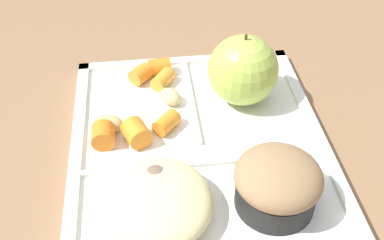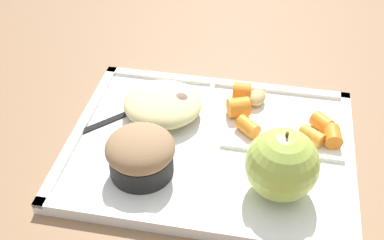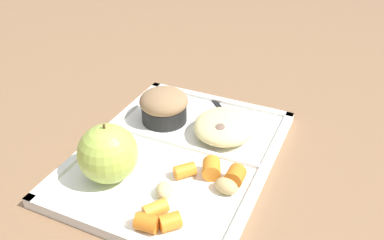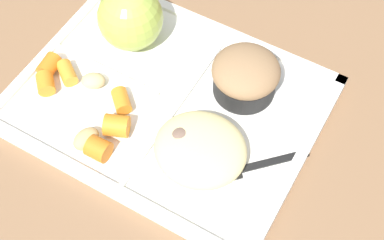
{
  "view_description": "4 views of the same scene",
  "coord_description": "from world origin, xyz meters",
  "px_view_note": "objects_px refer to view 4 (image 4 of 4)",
  "views": [
    {
      "loc": [
        0.37,
        -0.05,
        0.4
      ],
      "look_at": [
        -0.01,
        -0.01,
        0.05
      ],
      "focal_mm": 43.75,
      "sensor_mm": 36.0,
      "label": 1
    },
    {
      "loc": [
        -0.07,
        0.49,
        0.48
      ],
      "look_at": [
        0.02,
        0.02,
        0.07
      ],
      "focal_mm": 46.78,
      "sensor_mm": 36.0,
      "label": 2
    },
    {
      "loc": [
        -0.47,
        -0.24,
        0.42
      ],
      "look_at": [
        0.04,
        -0.01,
        0.05
      ],
      "focal_mm": 38.12,
      "sensor_mm": 36.0,
      "label": 3
    },
    {
      "loc": [
        0.23,
        -0.35,
        0.61
      ],
      "look_at": [
        0.05,
        -0.02,
        0.04
      ],
      "focal_mm": 52.52,
      "sensor_mm": 36.0,
      "label": 4
    }
  ],
  "objects_px": {
    "plastic_fork": "(247,168)",
    "lunch_tray": "(167,103)",
    "bran_muffin": "(245,75)",
    "green_apple": "(130,18)"
  },
  "relations": [
    {
      "from": "lunch_tray",
      "to": "green_apple",
      "type": "bearing_deg",
      "value": 145.66
    },
    {
      "from": "bran_muffin",
      "to": "green_apple",
      "type": "bearing_deg",
      "value": 180.0
    },
    {
      "from": "green_apple",
      "to": "bran_muffin",
      "type": "bearing_deg",
      "value": -0.0
    },
    {
      "from": "green_apple",
      "to": "plastic_fork",
      "type": "relative_size",
      "value": 0.86
    },
    {
      "from": "green_apple",
      "to": "plastic_fork",
      "type": "xyz_separation_m",
      "value": [
        0.23,
        -0.1,
        -0.04
      ]
    },
    {
      "from": "plastic_fork",
      "to": "lunch_tray",
      "type": "bearing_deg",
      "value": 164.23
    },
    {
      "from": "green_apple",
      "to": "bran_muffin",
      "type": "xyz_separation_m",
      "value": [
        0.17,
        -0.0,
        -0.01
      ]
    },
    {
      "from": "bran_muffin",
      "to": "plastic_fork",
      "type": "bearing_deg",
      "value": -61.39
    },
    {
      "from": "lunch_tray",
      "to": "bran_muffin",
      "type": "height_order",
      "value": "bran_muffin"
    },
    {
      "from": "lunch_tray",
      "to": "bran_muffin",
      "type": "bearing_deg",
      "value": 39.68
    }
  ]
}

